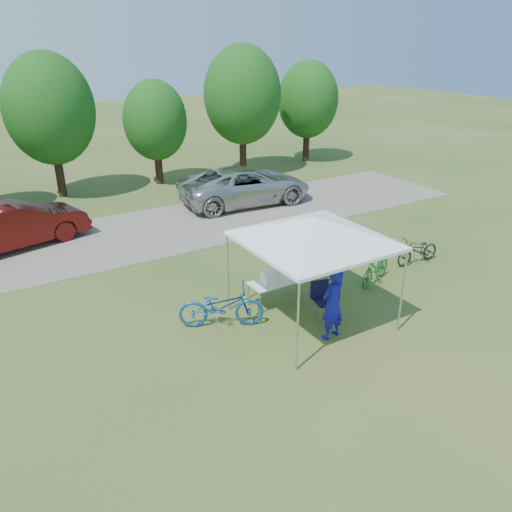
% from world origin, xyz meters
% --- Properties ---
extents(ground, '(100.00, 100.00, 0.00)m').
position_xyz_m(ground, '(0.00, 0.00, 0.00)').
color(ground, '#2D5119').
rests_on(ground, ground).
extents(gravel_strip, '(24.00, 5.00, 0.02)m').
position_xyz_m(gravel_strip, '(0.00, 8.00, 0.01)').
color(gravel_strip, gray).
rests_on(gravel_strip, ground).
extents(canopy, '(4.53, 4.53, 3.00)m').
position_xyz_m(canopy, '(0.00, 0.00, 2.65)').
color(canopy, '#A5A5AA').
rests_on(canopy, ground).
extents(treeline, '(24.89, 4.28, 6.30)m').
position_xyz_m(treeline, '(-0.29, 14.05, 3.53)').
color(treeline, '#382314').
rests_on(treeline, ground).
extents(folding_table, '(1.63, 0.68, 0.67)m').
position_xyz_m(folding_table, '(-0.18, 1.15, 0.63)').
color(folding_table, white).
rests_on(folding_table, ground).
extents(folding_chair, '(0.58, 0.60, 0.95)m').
position_xyz_m(folding_chair, '(0.37, 0.03, 0.56)').
color(folding_chair, black).
rests_on(folding_chair, ground).
extents(cooler, '(0.47, 0.32, 0.34)m').
position_xyz_m(cooler, '(-0.45, 1.15, 0.84)').
color(cooler, white).
rests_on(cooler, folding_table).
extents(ice_cream_cup, '(0.09, 0.09, 0.07)m').
position_xyz_m(ice_cream_cup, '(0.15, 1.10, 0.70)').
color(ice_cream_cup, gold).
rests_on(ice_cream_cup, folding_table).
extents(cyclist, '(0.72, 0.54, 1.78)m').
position_xyz_m(cyclist, '(-0.06, -0.87, 0.89)').
color(cyclist, '#121298').
rests_on(cyclist, ground).
extents(bike_blue, '(2.16, 1.57, 1.08)m').
position_xyz_m(bike_blue, '(-2.02, 0.91, 0.54)').
color(bike_blue, '#115298').
rests_on(bike_blue, ground).
extents(bike_green, '(1.62, 0.95, 0.94)m').
position_xyz_m(bike_green, '(2.85, 0.71, 0.47)').
color(bike_green, '#19722A').
rests_on(bike_green, ground).
extents(bike_dark, '(1.65, 0.63, 0.86)m').
position_xyz_m(bike_dark, '(4.93, 1.02, 0.43)').
color(bike_dark, black).
rests_on(bike_dark, ground).
extents(minivan, '(5.78, 3.04, 1.55)m').
position_xyz_m(minivan, '(3.46, 9.15, 0.80)').
color(minivan, beige).
rests_on(minivan, gravel_strip).
extents(sedan, '(4.93, 2.73, 1.54)m').
position_xyz_m(sedan, '(-5.55, 8.98, 0.79)').
color(sedan, '#50100D').
rests_on(sedan, gravel_strip).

